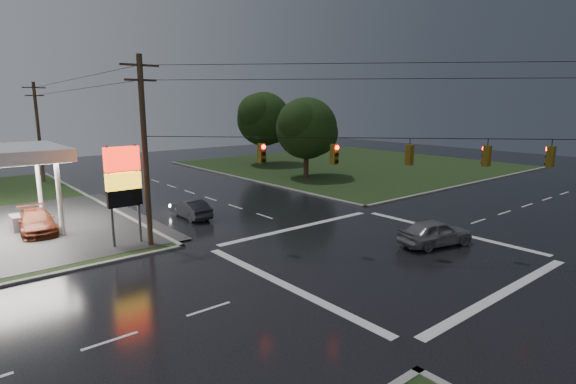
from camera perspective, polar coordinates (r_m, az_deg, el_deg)
ground at (r=26.16m, az=11.60°, el=-7.62°), size 120.00×120.00×0.00m
grass_ne at (r=62.02m, az=8.13°, el=3.45°), size 36.00×36.00×0.08m
pylon_sign at (r=27.73m, az=-20.19°, el=1.54°), size 2.00×0.35×6.00m
utility_pole_nw at (r=26.93m, az=-17.71°, el=5.10°), size 2.20×0.32×11.00m
utility_pole_n at (r=54.38m, az=-29.12°, el=6.81°), size 2.20×0.32×10.50m
traffic_signals at (r=24.86m, az=12.25°, el=6.66°), size 26.87×26.87×1.47m
tree_ne_near at (r=50.32m, az=2.47°, el=8.07°), size 7.99×6.80×8.98m
tree_ne_far at (r=61.49m, az=-2.98°, el=9.22°), size 8.46×7.20×9.80m
car_north at (r=33.85m, az=-12.22°, el=-2.10°), size 1.53×4.20×1.38m
car_crossing at (r=28.18m, az=18.19°, el=-4.90°), size 4.97×2.93×1.59m
car_pump at (r=33.62m, az=-29.34°, el=-3.30°), size 2.47×5.31×1.50m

